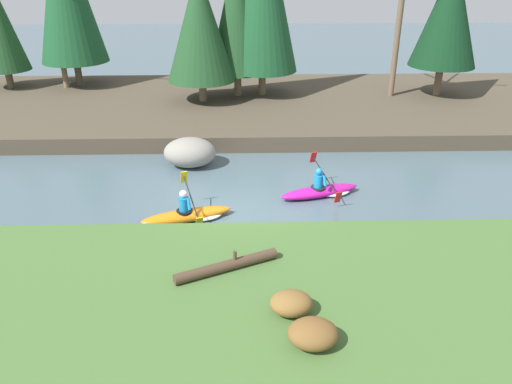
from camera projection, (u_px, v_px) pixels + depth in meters
ground_plane at (240, 212)px, 15.37m from camera, size 90.00×90.00×0.00m
riverbank_near at (240, 311)px, 10.50m from camera, size 44.00×6.17×0.83m
riverbank_far at (240, 106)px, 24.80m from camera, size 44.00×11.22×0.65m
conifer_tree_mid_left at (200, 25)px, 22.98m from camera, size 3.26×3.26×6.07m
conifer_tree_centre at (237, 11)px, 23.74m from camera, size 2.78×2.78×6.95m
conifer_tree_right at (449, 13)px, 23.71m from camera, size 3.21×3.21×6.51m
bare_tree_upstream at (59, 32)px, 25.70m from camera, size 3.38×3.34×6.12m
bare_tree_mid_upstream at (399, 27)px, 24.01m from camera, size 3.90×3.85×7.11m
shrub_clump_second at (291, 303)px, 9.73m from camera, size 0.84×0.70×0.46m
shrub_clump_third at (313, 334)px, 8.92m from camera, size 0.92×0.77×0.50m
kayaker_lead at (323, 190)px, 16.33m from camera, size 2.76×2.03×1.20m
kayaker_middle at (190, 214)px, 14.86m from camera, size 2.76×2.02×1.20m
boulder_midstream at (190, 152)px, 18.47m from camera, size 1.93×1.51×1.09m
driftwood_log at (227, 266)px, 11.08m from camera, size 2.31×1.23×0.44m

